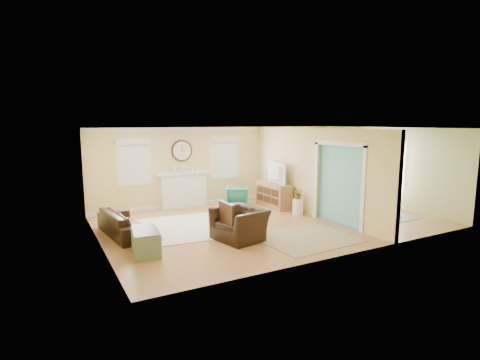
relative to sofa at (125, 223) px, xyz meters
name	(u,v)px	position (x,y,z in m)	size (l,w,h in m)	color
floor	(270,222)	(3.84, -0.66, -0.30)	(9.00, 9.00, 0.00)	#A87440
wall_back	(223,165)	(3.84, 2.34, 1.00)	(9.00, 0.02, 2.60)	#DFC57A
wall_front	(350,194)	(3.84, -3.66, 1.00)	(9.00, 0.02, 2.60)	#DFC57A
wall_left	(98,190)	(-0.66, -0.66, 1.00)	(0.02, 6.00, 2.60)	#DFC57A
wall_right	(384,167)	(8.34, -0.66, 1.00)	(0.02, 6.00, 2.60)	#DFC57A
ceiling	(271,128)	(3.84, -0.66, 2.30)	(9.00, 6.00, 0.02)	white
partition	(308,169)	(5.35, -0.38, 1.06)	(0.17, 6.00, 2.60)	#DFC57A
fireplace	(184,189)	(2.34, 2.22, 0.30)	(1.70, 0.30, 1.17)	white
wall_clock	(182,151)	(2.34, 2.31, 1.55)	(0.70, 0.07, 0.70)	#482713
window_left	(134,159)	(0.79, 2.29, 1.36)	(1.05, 0.13, 1.42)	white
window_right	(225,155)	(3.89, 2.29, 1.36)	(1.05, 0.13, 1.42)	white
french_doors	(383,173)	(8.29, -0.66, 0.80)	(0.06, 1.70, 2.20)	white
pendant	(352,140)	(6.84, -0.66, 1.90)	(0.30, 0.30, 0.55)	gold
rug_cream	(190,227)	(1.65, -0.11, -0.29)	(3.03, 2.63, 0.02)	beige
rug_jute	(307,238)	(3.76, -2.40, -0.30)	(2.21, 1.81, 0.01)	tan
rug_grey	(349,212)	(6.62, -0.86, -0.29)	(2.62, 3.28, 0.01)	gray
sofa	(125,223)	(0.00, 0.00, 0.00)	(2.06, 0.81, 0.60)	black
eames_chair	(240,224)	(2.32, -1.67, 0.07)	(1.15, 1.01, 0.75)	black
green_chair	(237,196)	(4.01, 1.62, 0.02)	(0.68, 0.70, 0.64)	#1A6446
trunk	(146,242)	(0.10, -1.61, -0.05)	(0.67, 0.95, 0.51)	gray
credenza	(274,195)	(4.95, 0.86, 0.10)	(0.50, 1.47, 0.80)	#A47B48
tv	(273,173)	(4.93, 0.86, 0.84)	(1.17, 0.15, 0.68)	black
garden_stool	(298,207)	(5.02, -0.37, -0.07)	(0.32, 0.32, 0.47)	white
potted_plant	(298,193)	(5.02, -0.37, 0.36)	(0.34, 0.29, 0.37)	#337F33
dining_table	(349,201)	(6.62, -0.86, 0.04)	(1.95, 1.09, 0.69)	#482713
dining_chair_n	(326,190)	(6.70, 0.30, 0.20)	(0.39, 0.39, 0.86)	gray
dining_chair_s	(377,202)	(6.62, -1.94, 0.23)	(0.43, 0.43, 0.90)	gray
dining_chair_w	(333,195)	(5.99, -0.82, 0.29)	(0.50, 0.50, 1.00)	white
dining_chair_e	(364,193)	(7.30, -0.80, 0.21)	(0.48, 0.48, 0.87)	gray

